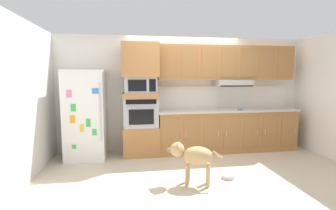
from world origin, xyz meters
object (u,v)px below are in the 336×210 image
at_px(built_in_oven, 141,112).
at_px(microwave, 140,85).
at_px(dog, 193,156).
at_px(refrigerator, 86,115).
at_px(screwdriver, 240,109).
at_px(dog_food_bowl, 228,176).

bearing_deg(built_in_oven, microwave, -0.77).
bearing_deg(dog, refrigerator, -20.53).
xyz_separation_m(refrigerator, screwdriver, (3.21, -0.11, 0.05)).
bearing_deg(built_in_oven, refrigerator, -176.46).
distance_m(refrigerator, dog, 2.41).
height_order(microwave, dog, microwave).
distance_m(built_in_oven, screwdriver, 2.12).
relative_size(built_in_oven, microwave, 1.09).
bearing_deg(screwdriver, dog_food_bowl, -120.87).
distance_m(refrigerator, dog_food_bowl, 2.93).
xyz_separation_m(screwdriver, dog, (-1.40, -1.41, -0.49)).
bearing_deg(built_in_oven, dog, -65.78).
height_order(refrigerator, built_in_oven, refrigerator).
bearing_deg(screwdriver, microwave, 175.19).
bearing_deg(dog_food_bowl, screwdriver, 59.13).
bearing_deg(dog, built_in_oven, -46.24).
height_order(refrigerator, microwave, refrigerator).
relative_size(refrigerator, built_in_oven, 2.51).
xyz_separation_m(built_in_oven, microwave, (0.00, -0.00, 0.56)).
distance_m(refrigerator, screwdriver, 3.21).
bearing_deg(refrigerator, microwave, 3.54).
distance_m(built_in_oven, microwave, 0.56).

